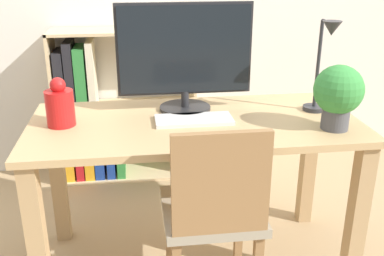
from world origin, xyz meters
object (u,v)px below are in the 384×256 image
at_px(potted_plant, 338,93).
at_px(monitor, 185,54).
at_px(bookshelf, 100,115).
at_px(vase, 60,106).
at_px(keyboard, 194,120).
at_px(chair, 214,210).
at_px(desk_lamp, 324,58).

bearing_deg(potted_plant, monitor, 150.83).
bearing_deg(bookshelf, vase, -94.85).
xyz_separation_m(keyboard, vase, (-0.56, 0.03, 0.08)).
distance_m(keyboard, potted_plant, 0.61).
bearing_deg(keyboard, vase, 177.00).
bearing_deg(bookshelf, chair, -68.05).
bearing_deg(bookshelf, potted_plant, -47.95).
distance_m(vase, potted_plant, 1.15).
distance_m(vase, bookshelf, 1.05).
distance_m(monitor, chair, 0.71).
xyz_separation_m(monitor, potted_plant, (0.59, -0.33, -0.11)).
bearing_deg(monitor, potted_plant, -29.17).
xyz_separation_m(desk_lamp, bookshelf, (-1.05, 0.98, -0.56)).
xyz_separation_m(desk_lamp, chair, (-0.53, -0.31, -0.53)).
bearing_deg(potted_plant, desk_lamp, 88.17).
height_order(vase, potted_plant, potted_plant).
distance_m(potted_plant, bookshelf, 1.63).
xyz_separation_m(vase, bookshelf, (0.08, 0.97, -0.39)).
bearing_deg(potted_plant, keyboard, 164.11).
relative_size(keyboard, chair, 0.40).
bearing_deg(desk_lamp, bookshelf, 137.09).
bearing_deg(keyboard, bookshelf, 115.65).
xyz_separation_m(chair, bookshelf, (-0.52, 1.29, -0.03)).
height_order(monitor, keyboard, monitor).
xyz_separation_m(keyboard, bookshelf, (-0.48, 1.00, -0.31)).
bearing_deg(monitor, vase, -165.90).
bearing_deg(desk_lamp, keyboard, -177.92).
height_order(keyboard, bookshelf, bookshelf).
relative_size(monitor, potted_plant, 2.26).
distance_m(desk_lamp, potted_plant, 0.21).
height_order(monitor, potted_plant, monitor).
distance_m(keyboard, desk_lamp, 0.63).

